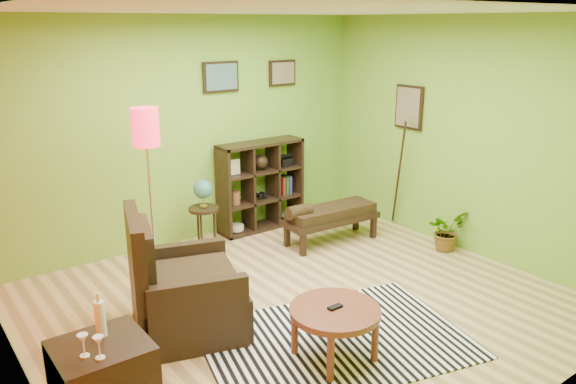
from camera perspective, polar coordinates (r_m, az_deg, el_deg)
ground at (r=5.74m, az=1.25°, el=-11.21°), size 5.00×5.00×0.00m
room_shell at (r=5.10m, az=0.46°, el=6.68°), size 5.04×4.54×2.82m
zebra_rug at (r=5.15m, az=4.84°, el=-14.76°), size 2.58×2.06×0.01m
coffee_table at (r=4.73m, az=4.78°, el=-12.36°), size 0.75×0.75×0.48m
armchair at (r=5.21m, az=-10.82°, el=-10.29°), size 1.18×1.18×1.16m
floor_lamp at (r=5.81m, az=-14.18°, el=4.78°), size 0.29×0.29×1.90m
globe_table at (r=6.82m, az=-8.61°, el=-0.54°), size 0.37×0.37×0.90m
cube_shelf at (r=7.55m, az=-2.69°, el=0.67°), size 1.20×0.35×1.20m
bench at (r=7.11m, az=4.20°, el=-2.33°), size 1.29×0.53×0.58m
potted_plant at (r=7.20m, az=15.73°, el=-4.21°), size 0.50×0.55×0.39m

